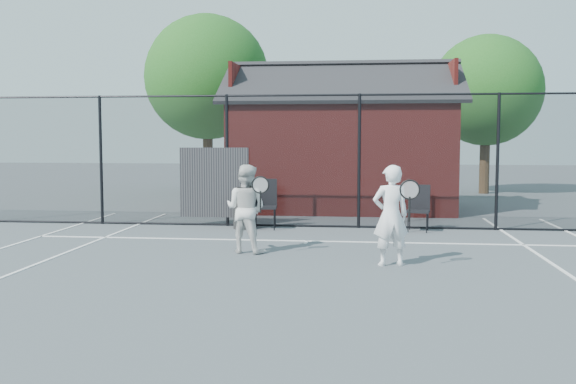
# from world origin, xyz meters

# --- Properties ---
(ground) EXTENTS (80.00, 80.00, 0.00)m
(ground) POSITION_xyz_m (0.00, 0.00, 0.00)
(ground) COLOR #4E5559
(ground) RESTS_ON ground
(court_lines) EXTENTS (11.02, 18.00, 0.01)m
(court_lines) POSITION_xyz_m (0.00, -1.32, 0.01)
(court_lines) COLOR white
(court_lines) RESTS_ON ground
(fence) EXTENTS (22.04, 3.00, 3.00)m
(fence) POSITION_xyz_m (-0.30, 5.00, 1.45)
(fence) COLOR black
(fence) RESTS_ON ground
(clubhouse) EXTENTS (6.50, 4.36, 4.19)m
(clubhouse) POSITION_xyz_m (0.50, 9.00, 1.61)
(clubhouse) COLOR maroon
(clubhouse) RESTS_ON ground
(tree_left) EXTENTS (4.48, 4.48, 6.44)m
(tree_left) POSITION_xyz_m (-4.50, 13.50, 4.19)
(tree_left) COLOR #2F2013
(tree_left) RESTS_ON ground
(tree_right) EXTENTS (3.97, 3.97, 5.70)m
(tree_right) POSITION_xyz_m (5.50, 14.50, 3.71)
(tree_right) COLOR #2F2013
(tree_right) RESTS_ON ground
(player_front) EXTENTS (0.76, 0.60, 1.60)m
(player_front) POSITION_xyz_m (1.52, 0.77, 0.80)
(player_front) COLOR white
(player_front) RESTS_ON ground
(player_back) EXTENTS (0.91, 0.78, 1.56)m
(player_back) POSITION_xyz_m (-0.97, 1.67, 0.78)
(player_back) COLOR silver
(player_back) RESTS_ON ground
(chair_left) EXTENTS (0.56, 0.58, 1.08)m
(chair_left) POSITION_xyz_m (-1.07, 4.60, 0.54)
(chair_left) COLOR black
(chair_left) RESTS_ON ground
(chair_right) EXTENTS (0.54, 0.56, 0.98)m
(chair_right) POSITION_xyz_m (2.28, 4.60, 0.49)
(chair_right) COLOR black
(chair_right) RESTS_ON ground
(waste_bin) EXTENTS (0.56, 0.56, 0.74)m
(waste_bin) POSITION_xyz_m (-1.52, 4.60, 0.37)
(waste_bin) COLOR #242424
(waste_bin) RESTS_ON ground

